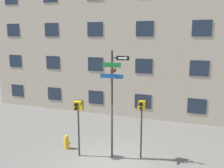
{
  "coord_description": "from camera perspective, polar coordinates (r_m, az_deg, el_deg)",
  "views": [
    {
      "loc": [
        3.47,
        -9.49,
        5.47
      ],
      "look_at": [
        -0.08,
        0.5,
        3.45
      ],
      "focal_mm": 40.0,
      "sensor_mm": 36.0,
      "label": 1
    }
  ],
  "objects": [
    {
      "name": "ground_plane",
      "position": [
        11.49,
        -0.47,
        -17.64
      ],
      "size": [
        60.0,
        60.0,
        0.0
      ],
      "primitive_type": "plane",
      "color": "#595651"
    },
    {
      "name": "building_facade",
      "position": [
        16.63,
        7.71,
        12.37
      ],
      "size": [
        24.0,
        0.63,
        11.91
      ],
      "color": "tan",
      "rests_on": "ground_plane"
    },
    {
      "name": "street_sign_pole",
      "position": [
        10.87,
        0.23,
        -2.7
      ],
      "size": [
        1.29,
        0.71,
        4.9
      ],
      "color": "#2D2D33",
      "rests_on": "ground_plane"
    },
    {
      "name": "pedestrian_signal_left",
      "position": [
        11.43,
        -7.74,
        -6.5
      ],
      "size": [
        0.39,
        0.4,
        2.65
      ],
      "color": "#2D2D33",
      "rests_on": "ground_plane"
    },
    {
      "name": "pedestrian_signal_right",
      "position": [
        11.16,
        6.78,
        -6.77
      ],
      "size": [
        0.36,
        0.4,
        2.72
      ],
      "color": "#2D2D33",
      "rests_on": "ground_plane"
    },
    {
      "name": "fire_hydrant",
      "position": [
        12.85,
        -10.33,
        -12.89
      ],
      "size": [
        0.39,
        0.23,
        0.72
      ],
      "color": "gold",
      "rests_on": "ground_plane"
    }
  ]
}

